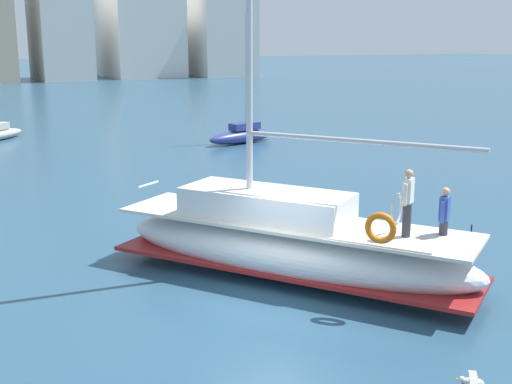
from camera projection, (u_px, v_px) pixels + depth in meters
The scene contains 6 objects.
ground_plane at pixel (267, 302), 15.18m from camera, with size 400.00×400.00×0.00m, color #284C66.
main_sailboat at pixel (289, 242), 16.65m from camera, with size 7.51×9.22×12.45m.
moored_sloop_far at pixel (242, 134), 38.32m from camera, with size 4.85×2.38×7.23m.
moored_cutter_left at pixel (0, 132), 39.64m from camera, with size 3.26×3.28×6.17m.
seagull at pixel (472, 382), 11.28m from camera, with size 0.73×0.80×0.17m.
mooring_buoy at pixel (470, 245), 18.94m from camera, with size 0.50×0.50×0.85m.
Camera 1 is at (-6.57, -12.61, 5.89)m, focal length 46.50 mm.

